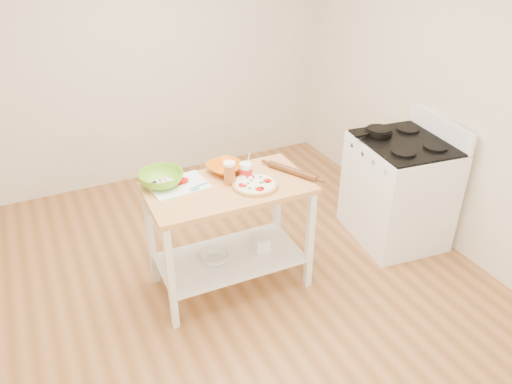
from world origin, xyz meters
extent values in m
cube|color=#A56D3D|center=(0.00, 0.00, -0.01)|extent=(4.00, 4.50, 0.02)
cube|color=beige|center=(0.00, 2.26, 1.35)|extent=(4.00, 0.02, 2.70)
cube|color=beige|center=(2.01, 0.00, 1.35)|extent=(0.02, 4.50, 2.70)
cube|color=tan|center=(0.03, 0.13, 0.88)|extent=(1.20, 0.67, 0.04)
cube|color=white|center=(0.03, 0.13, 0.25)|extent=(1.12, 0.61, 0.02)
cube|color=white|center=(-0.52, -0.13, 0.43)|extent=(0.05, 0.05, 0.86)
cube|color=white|center=(-0.51, 0.42, 0.43)|extent=(0.05, 0.05, 0.86)
cube|color=white|center=(0.57, -0.16, 0.43)|extent=(0.05, 0.05, 0.86)
cube|color=white|center=(0.58, 0.40, 0.43)|extent=(0.05, 0.05, 0.86)
cube|color=white|center=(1.64, 0.12, 0.46)|extent=(0.79, 0.89, 0.92)
cube|color=black|center=(1.64, 0.12, 0.93)|extent=(0.74, 0.85, 0.02)
cube|color=white|center=(1.97, 0.08, 1.02)|extent=(0.12, 0.82, 0.18)
cylinder|color=black|center=(1.52, 0.33, 0.98)|extent=(0.23, 0.23, 0.03)
cube|color=black|center=(1.34, 0.32, 0.98)|extent=(0.15, 0.03, 0.02)
cylinder|color=tan|center=(0.20, 0.04, 0.91)|extent=(0.33, 0.33, 0.02)
cylinder|color=tan|center=(0.20, 0.04, 0.92)|extent=(0.33, 0.33, 0.01)
cylinder|color=white|center=(0.20, 0.04, 0.92)|extent=(0.29, 0.29, 0.01)
cylinder|color=#C21004|center=(0.29, 0.03, 0.93)|extent=(0.06, 0.06, 0.01)
cylinder|color=#C21004|center=(0.21, 0.13, 0.93)|extent=(0.06, 0.06, 0.01)
cylinder|color=#C21004|center=(0.11, 0.05, 0.93)|extent=(0.06, 0.06, 0.01)
cylinder|color=#C21004|center=(0.19, -0.06, 0.93)|extent=(0.06, 0.06, 0.01)
sphere|color=white|center=(0.27, 0.06, 0.93)|extent=(0.04, 0.04, 0.04)
sphere|color=white|center=(0.20, 0.11, 0.93)|extent=(0.04, 0.04, 0.04)
sphere|color=white|center=(0.13, 0.06, 0.93)|extent=(0.04, 0.04, 0.04)
sphere|color=white|center=(0.15, -0.03, 0.93)|extent=(0.04, 0.04, 0.04)
plane|color=#13560E|center=(0.28, 0.01, 0.93)|extent=(0.04, 0.04, 0.00)
plane|color=#13560E|center=(0.27, 0.10, 0.93)|extent=(0.04, 0.04, 0.00)
plane|color=#13560E|center=(0.19, 0.09, 0.93)|extent=(0.03, 0.03, 0.00)
plane|color=#13560E|center=(0.15, 0.06, 0.93)|extent=(0.04, 0.04, 0.00)
plane|color=#13560E|center=(0.13, -0.02, 0.93)|extent=(0.04, 0.04, 0.00)
plane|color=#13560E|center=(0.21, -0.05, 0.93)|extent=(0.03, 0.03, 0.00)
plane|color=#13560E|center=(0.24, 0.02, 0.93)|extent=(0.04, 0.04, 0.00)
cube|color=white|center=(-0.29, 0.28, 0.91)|extent=(0.42, 0.33, 0.01)
cube|color=#F4EACC|center=(-0.42, 0.34, 0.92)|extent=(0.03, 0.03, 0.02)
cube|color=#F4EACC|center=(-0.39, 0.35, 0.92)|extent=(0.03, 0.03, 0.02)
cube|color=#F4EACC|center=(-0.35, 0.35, 0.92)|extent=(0.03, 0.03, 0.02)
cube|color=#F4EACC|center=(-0.42, 0.38, 0.92)|extent=(0.03, 0.03, 0.02)
cube|color=#F4EACC|center=(-0.39, 0.38, 0.92)|extent=(0.03, 0.03, 0.02)
cube|color=#F4EACC|center=(-0.35, 0.38, 0.92)|extent=(0.03, 0.03, 0.02)
cylinder|color=#C21004|center=(-0.28, 0.31, 0.92)|extent=(0.07, 0.07, 0.01)
cylinder|color=#C21004|center=(-0.26, 0.31, 0.92)|extent=(0.07, 0.07, 0.01)
cylinder|color=#C21004|center=(-0.25, 0.31, 0.93)|extent=(0.07, 0.07, 0.01)
cube|color=#45AD96|center=(-0.21, 0.17, 0.92)|extent=(0.06, 0.04, 0.01)
cylinder|color=#45AD96|center=(-0.15, 0.20, 0.92)|extent=(0.10, 0.03, 0.01)
cube|color=silver|center=(-0.31, 0.42, 0.91)|extent=(0.18, 0.06, 0.00)
cube|color=black|center=(-0.43, 0.38, 0.92)|extent=(0.10, 0.04, 0.01)
imported|color=#DA6508|center=(0.10, 0.34, 0.93)|extent=(0.33, 0.33, 0.07)
imported|color=#6BB723|center=(-0.40, 0.35, 0.95)|extent=(0.34, 0.34, 0.10)
cylinder|color=#B25822|center=(0.05, 0.16, 0.98)|extent=(0.08, 0.08, 0.15)
cylinder|color=white|center=(0.05, 0.16, 1.06)|extent=(0.09, 0.09, 0.02)
cylinder|color=white|center=(0.20, 0.19, 0.96)|extent=(0.09, 0.09, 0.11)
cylinder|color=red|center=(0.20, 0.19, 0.96)|extent=(0.09, 0.09, 0.04)
cylinder|color=silver|center=(0.22, 0.19, 1.04)|extent=(0.01, 0.06, 0.12)
cylinder|color=#5B3314|center=(0.53, 0.09, 0.92)|extent=(0.24, 0.40, 0.05)
imported|color=silver|center=(-0.10, 0.13, 0.29)|extent=(0.24, 0.24, 0.07)
cube|color=white|center=(0.29, 0.11, 0.32)|extent=(0.12, 0.12, 0.12)
camera|label=1|loc=(-1.16, -2.78, 2.65)|focal=35.00mm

